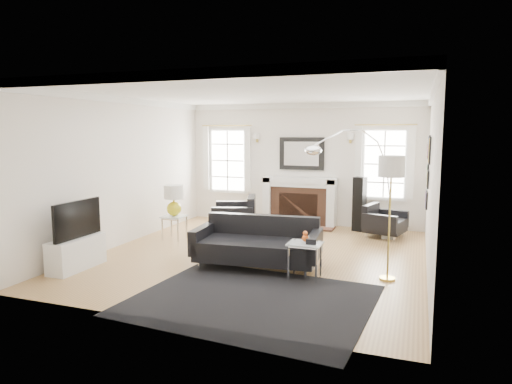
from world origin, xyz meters
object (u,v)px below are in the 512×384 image
at_px(coffee_table, 268,227).
at_px(gourd_lamp, 174,198).
at_px(arc_floor_lamp, 353,179).
at_px(armchair_left, 237,216).
at_px(armchair_right, 383,222).
at_px(fireplace, 299,202).
at_px(sofa, 258,245).

distance_m(coffee_table, gourd_lamp, 2.07).
bearing_deg(arc_floor_lamp, armchair_left, -177.99).
xyz_separation_m(armchair_left, armchair_right, (2.96, 0.66, -0.06)).
distance_m(fireplace, sofa, 3.41).
height_order(sofa, arc_floor_lamp, arc_floor_lamp).
xyz_separation_m(sofa, arc_floor_lamp, (1.17, 2.24, 0.88)).
xyz_separation_m(fireplace, armchair_right, (1.91, -0.58, -0.24)).
bearing_deg(gourd_lamp, armchair_left, 44.30).
distance_m(armchair_left, gourd_lamp, 1.43).
relative_size(armchair_left, armchair_right, 1.22).
bearing_deg(armchair_left, sofa, -60.00).
distance_m(gourd_lamp, arc_floor_lamp, 3.56).
distance_m(sofa, gourd_lamp, 2.56).
relative_size(fireplace, armchair_right, 1.75).
bearing_deg(coffee_table, fireplace, 90.19).
distance_m(armchair_right, arc_floor_lamp, 1.23).
xyz_separation_m(fireplace, armchair_left, (-1.05, -1.25, -0.18)).
xyz_separation_m(armchair_right, arc_floor_lamp, (-0.55, -0.58, 0.93)).
distance_m(fireplace, armchair_left, 1.64).
bearing_deg(coffee_table, sofa, -79.97).
height_order(sofa, armchair_left, armchair_left).
bearing_deg(gourd_lamp, arc_floor_lamp, 16.98).
bearing_deg(arc_floor_lamp, coffee_table, -138.90).
height_order(fireplace, arc_floor_lamp, arc_floor_lamp).
distance_m(coffee_table, arc_floor_lamp, 1.97).
bearing_deg(coffee_table, armchair_right, 42.73).
relative_size(fireplace, gourd_lamp, 2.74).
xyz_separation_m(coffee_table, gourd_lamp, (-2.03, 0.15, 0.42)).
xyz_separation_m(armchair_left, arc_floor_lamp, (2.41, 0.08, 0.87)).
bearing_deg(fireplace, gourd_lamp, -132.62).
distance_m(sofa, coffee_table, 1.07).
bearing_deg(armchair_left, coffee_table, -46.08).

